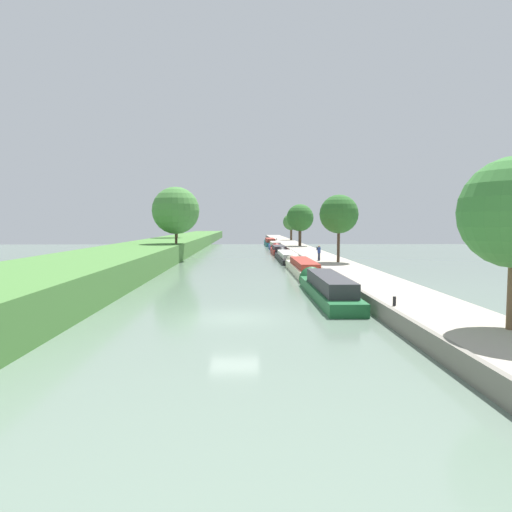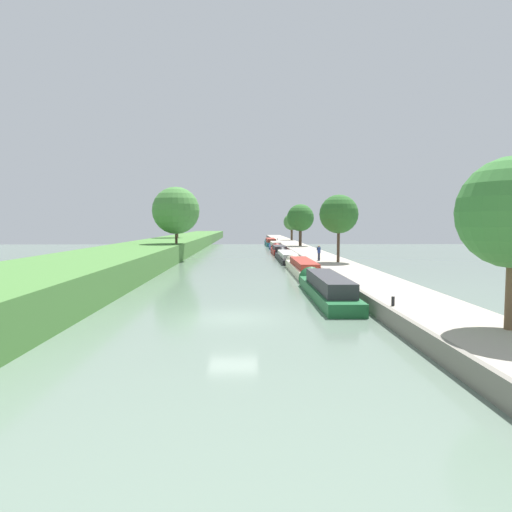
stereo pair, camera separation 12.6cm
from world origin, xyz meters
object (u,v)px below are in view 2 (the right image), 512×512
(narrowboat_cream, at_px, (302,267))
(narrowboat_red, at_px, (279,250))
(narrowboat_blue, at_px, (275,246))
(park_bench, at_px, (319,248))
(mooring_bollard_near, at_px, (393,301))
(person_walking, at_px, (319,253))
(mooring_bollard_far, at_px, (277,239))
(narrowboat_teal, at_px, (270,242))
(narrowboat_black, at_px, (286,256))
(narrowboat_green, at_px, (325,287))

(narrowboat_cream, distance_m, narrowboat_red, 28.65)
(narrowboat_blue, height_order, park_bench, narrowboat_blue)
(narrowboat_blue, xyz_separation_m, mooring_bollard_near, (1.86, -62.53, 0.48))
(person_walking, xyz_separation_m, park_bench, (3.03, 18.98, -0.53))
(mooring_bollard_far, bearing_deg, narrowboat_blue, -95.00)
(mooring_bollard_near, bearing_deg, narrowboat_teal, 91.49)
(narrowboat_black, bearing_deg, mooring_bollard_far, 87.55)
(narrowboat_cream, xyz_separation_m, park_bench, (5.45, 23.49, 0.59))
(narrowboat_cream, height_order, narrowboat_blue, narrowboat_blue)
(narrowboat_red, xyz_separation_m, narrowboat_blue, (0.19, 12.10, 0.03))
(narrowboat_blue, bearing_deg, park_bench, -72.33)
(narrowboat_cream, relative_size, mooring_bollard_near, 32.99)
(narrowboat_green, xyz_separation_m, person_walking, (2.60, 18.72, 1.05))
(person_walking, bearing_deg, narrowboat_red, 96.28)
(person_walking, relative_size, mooring_bollard_far, 3.69)
(narrowboat_red, bearing_deg, person_walking, -83.72)
(narrowboat_cream, bearing_deg, narrowboat_green, -90.74)
(narrowboat_blue, xyz_separation_m, narrowboat_teal, (-0.14, 14.54, 0.08))
(person_walking, distance_m, park_bench, 19.22)
(narrowboat_black, bearing_deg, narrowboat_teal, 90.01)
(narrowboat_black, relative_size, mooring_bollard_near, 34.48)
(person_walking, bearing_deg, mooring_bollard_near, -91.32)
(narrowboat_red, bearing_deg, narrowboat_green, -89.92)
(mooring_bollard_near, bearing_deg, mooring_bollard_far, 90.00)
(narrowboat_green, xyz_separation_m, narrowboat_blue, (0.13, 54.96, -0.08))
(mooring_bollard_far, distance_m, park_bench, 38.70)
(narrowboat_green, height_order, mooring_bollard_far, narrowboat_green)
(narrowboat_black, bearing_deg, narrowboat_red, 90.25)
(mooring_bollard_far, xyz_separation_m, park_bench, (3.64, -38.53, 0.12))
(person_walking, distance_m, mooring_bollard_near, 26.30)
(narrowboat_cream, relative_size, narrowboat_blue, 1.32)
(person_walking, bearing_deg, narrowboat_black, 103.39)
(narrowboat_black, bearing_deg, park_bench, 55.02)
(narrowboat_green, bearing_deg, narrowboat_black, 90.00)
(mooring_bollard_far, relative_size, park_bench, 0.30)
(narrowboat_green, relative_size, mooring_bollard_near, 29.91)
(narrowboat_teal, bearing_deg, narrowboat_blue, -89.45)
(narrowboat_blue, relative_size, mooring_bollard_near, 25.04)
(narrowboat_teal, relative_size, person_walking, 8.83)
(narrowboat_teal, height_order, person_walking, person_walking)
(narrowboat_blue, bearing_deg, narrowboat_green, -90.14)
(narrowboat_teal, distance_m, mooring_bollard_far, 7.03)
(narrowboat_red, xyz_separation_m, mooring_bollard_far, (2.05, 33.37, 0.51))
(narrowboat_teal, xyz_separation_m, person_walking, (2.61, -50.78, 1.05))
(narrowboat_green, xyz_separation_m, narrowboat_black, (0.00, 29.64, -0.17))
(narrowboat_green, relative_size, narrowboat_black, 0.87)
(narrowboat_blue, relative_size, person_walking, 6.79)
(narrowboat_blue, height_order, narrowboat_teal, narrowboat_teal)
(narrowboat_cream, distance_m, mooring_bollard_near, 21.85)
(narrowboat_blue, distance_m, park_bench, 18.13)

